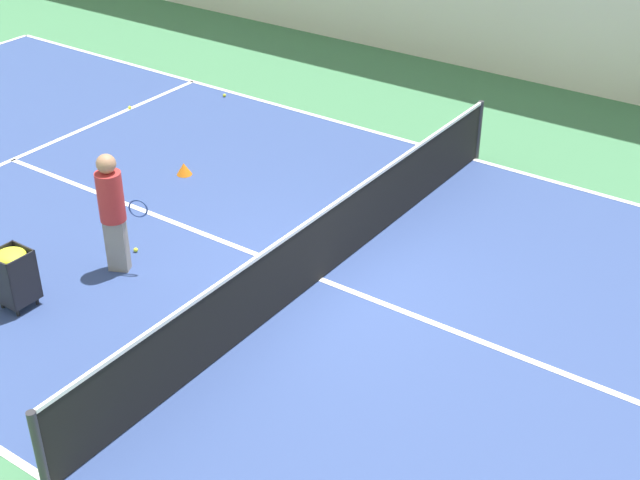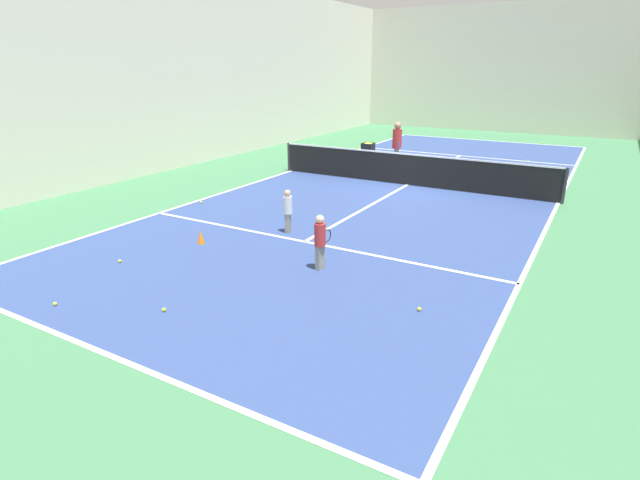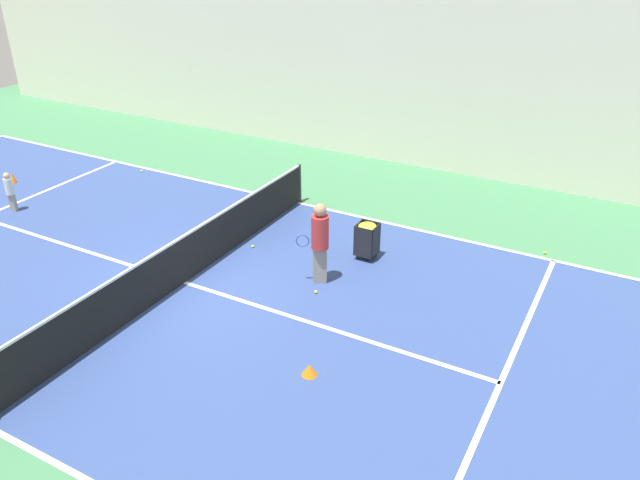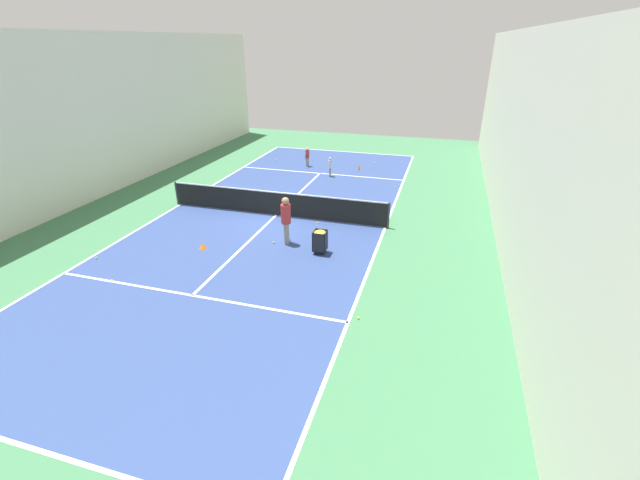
# 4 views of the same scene
# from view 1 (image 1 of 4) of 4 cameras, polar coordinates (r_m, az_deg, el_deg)

# --- Properties ---
(ground_plane) EXTENTS (37.43, 37.43, 0.00)m
(ground_plane) POSITION_cam_1_polar(r_m,az_deg,el_deg) (12.78, 0.00, -2.53)
(ground_plane) COLOR #3D754C
(court_playing_area) EXTENTS (9.69, 24.87, 0.00)m
(court_playing_area) POSITION_cam_1_polar(r_m,az_deg,el_deg) (12.78, 0.00, -2.53)
(court_playing_area) COLOR navy
(court_playing_area) RESTS_ON ground
(line_sideline_right) EXTENTS (0.10, 24.87, 0.00)m
(line_sideline_right) POSITION_cam_1_polar(r_m,az_deg,el_deg) (16.47, 9.79, 5.12)
(line_sideline_right) COLOR white
(line_sideline_right) RESTS_ON ground
(line_service_far) EXTENTS (9.69, 0.10, 0.00)m
(line_service_far) POSITION_cam_1_polar(r_m,az_deg,el_deg) (17.15, -19.09, 4.88)
(line_service_far) COLOR white
(line_service_far) RESTS_ON ground
(line_centre_service) EXTENTS (0.10, 13.68, 0.00)m
(line_centre_service) POSITION_cam_1_polar(r_m,az_deg,el_deg) (12.78, 0.00, -2.52)
(line_centre_service) COLOR white
(line_centre_service) RESTS_ON ground
(tennis_net) EXTENTS (9.99, 0.10, 1.10)m
(tennis_net) POSITION_cam_1_polar(r_m,az_deg,el_deg) (12.48, 0.00, -0.36)
(tennis_net) COLOR #2D2D33
(tennis_net) RESTS_ON ground
(coach_at_net) EXTENTS (0.53, 0.68, 1.84)m
(coach_at_net) POSITION_cam_1_polar(r_m,az_deg,el_deg) (12.81, -13.17, 2.16)
(coach_at_net) COLOR gray
(coach_at_net) RESTS_ON ground
(ball_cart) EXTENTS (0.47, 0.46, 0.88)m
(ball_cart) POSITION_cam_1_polar(r_m,az_deg,el_deg) (12.59, -19.07, -1.75)
(ball_cart) COLOR black
(ball_cart) RESTS_ON ground
(training_cone_0) EXTENTS (0.27, 0.27, 0.22)m
(training_cone_0) POSITION_cam_1_polar(r_m,az_deg,el_deg) (15.82, -8.70, 4.53)
(training_cone_0) COLOR orange
(training_cone_0) RESTS_ON ground
(tennis_ball_0) EXTENTS (0.07, 0.07, 0.07)m
(tennis_ball_0) POSITION_cam_1_polar(r_m,az_deg,el_deg) (11.67, -7.40, -6.28)
(tennis_ball_0) COLOR yellow
(tennis_ball_0) RESTS_ON ground
(tennis_ball_5) EXTENTS (0.07, 0.07, 0.07)m
(tennis_ball_5) POSITION_cam_1_polar(r_m,az_deg,el_deg) (18.80, -12.09, 8.29)
(tennis_ball_5) COLOR yellow
(tennis_ball_5) RESTS_ON ground
(tennis_ball_7) EXTENTS (0.07, 0.07, 0.07)m
(tennis_ball_7) POSITION_cam_1_polar(r_m,az_deg,el_deg) (19.12, -6.14, 9.20)
(tennis_ball_7) COLOR yellow
(tennis_ball_7) RESTS_ON ground
(tennis_ball_8) EXTENTS (0.07, 0.07, 0.07)m
(tennis_ball_8) POSITION_cam_1_polar(r_m,az_deg,el_deg) (13.68, -11.71, -0.62)
(tennis_ball_8) COLOR yellow
(tennis_ball_8) RESTS_ON ground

